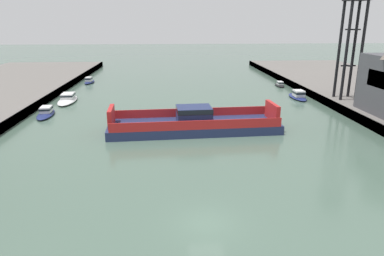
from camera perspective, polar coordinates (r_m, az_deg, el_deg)
ground_plane at (r=24.76m, az=2.42°, el=-15.24°), size 400.00×400.00×0.00m
chain_ferry at (r=43.75m, az=0.32°, el=0.76°), size 21.47×7.41×3.30m
moored_boat_near_left at (r=81.93m, az=-16.39°, el=7.37°), size 2.03×5.18×1.42m
moored_boat_mid_right at (r=65.41m, az=16.85°, el=5.10°), size 2.30×6.64×1.55m
moored_boat_far_left at (r=77.09m, az=14.07°, el=6.89°), size 1.62×4.91×1.10m
moored_boat_far_right at (r=63.82m, az=-19.56°, el=4.51°), size 3.25×8.49×1.39m
moored_boat_upstream_a at (r=55.45m, az=-22.67°, el=2.36°), size 2.69×6.58×1.28m
crane_tower at (r=61.01m, az=25.01°, el=16.75°), size 3.11×3.11×17.42m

